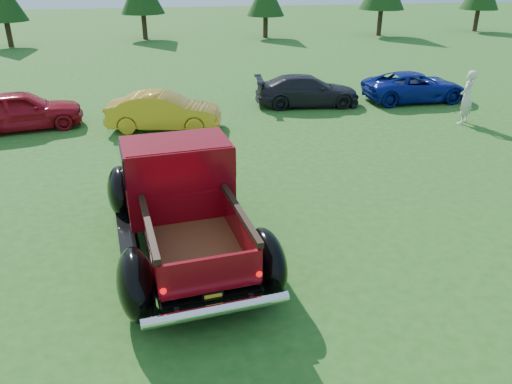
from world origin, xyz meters
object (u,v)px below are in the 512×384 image
(pickup_truck, at_px, (179,194))
(show_car_blue, at_px, (415,87))
(spectator, at_px, (467,97))
(show_car_grey, at_px, (307,91))
(show_car_yellow, at_px, (164,111))
(show_car_red, at_px, (21,110))

(pickup_truck, relative_size, show_car_blue, 1.40)
(pickup_truck, relative_size, spectator, 3.17)
(show_car_grey, bearing_deg, show_car_yellow, 116.14)
(pickup_truck, distance_m, show_car_grey, 11.23)
(show_car_red, bearing_deg, show_car_grey, -94.23)
(show_car_red, relative_size, spectator, 2.10)
(show_car_grey, distance_m, show_car_blue, 4.58)
(pickup_truck, relative_size, show_car_yellow, 1.56)
(pickup_truck, height_order, show_car_red, pickup_truck)
(show_car_grey, bearing_deg, pickup_truck, 156.00)
(show_car_yellow, relative_size, spectator, 2.04)
(pickup_truck, bearing_deg, spectator, 25.03)
(pickup_truck, distance_m, show_car_yellow, 7.64)
(show_car_yellow, xyz_separation_m, show_car_grey, (5.69, 2.12, -0.03))
(spectator, bearing_deg, pickup_truck, -7.28)
(pickup_truck, distance_m, show_car_red, 9.88)
(spectator, bearing_deg, show_car_yellow, -45.89)
(show_car_blue, bearing_deg, show_car_red, 94.19)
(show_car_red, bearing_deg, spectator, -109.13)
(pickup_truck, height_order, show_car_blue, pickup_truck)
(show_car_yellow, height_order, show_car_grey, show_car_yellow)
(show_car_yellow, distance_m, spectator, 10.55)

